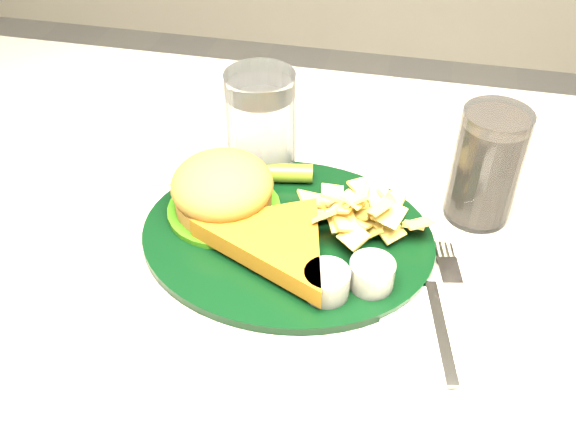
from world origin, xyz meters
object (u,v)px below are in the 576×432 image
dinner_plate (287,215)px  cola_glass (486,166)px  fork_napkin (441,323)px  water_glass (261,124)px

dinner_plate → cola_glass: 0.22m
fork_napkin → water_glass: bearing=125.5°
cola_glass → fork_napkin: (-0.03, -0.18, -0.06)m
dinner_plate → cola_glass: bearing=24.2°
dinner_plate → fork_napkin: (0.17, -0.09, -0.03)m
water_glass → fork_napkin: (0.22, -0.21, -0.06)m
dinner_plate → cola_glass: (0.20, 0.09, 0.03)m
water_glass → cola_glass: cola_glass is taller
water_glass → cola_glass: (0.26, -0.03, 0.00)m
cola_glass → water_glass: bearing=172.9°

